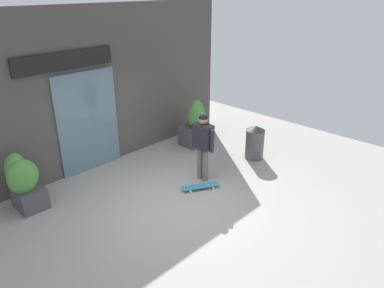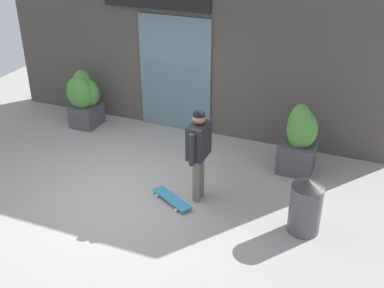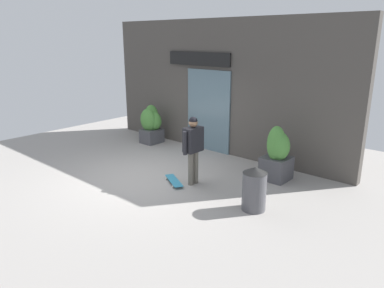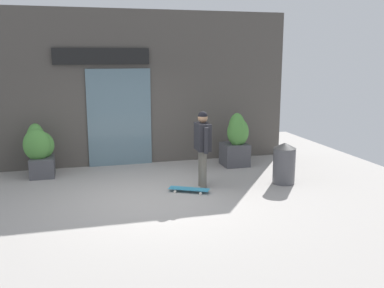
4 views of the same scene
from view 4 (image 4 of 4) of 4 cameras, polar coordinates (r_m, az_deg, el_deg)
name	(u,v)px [view 4 (image 4 of 4)]	position (r m, az deg, el deg)	size (l,w,h in m)	color
ground_plane	(149,197)	(8.47, -5.64, -7.04)	(12.00, 12.00, 0.00)	#9E9993
building_facade	(128,89)	(10.90, -8.47, 7.19)	(8.21, 0.31, 3.80)	#4C4742
skateboarder	(203,141)	(8.85, 1.41, 0.33)	(0.27, 0.63, 1.59)	#666056
skateboard	(189,189)	(8.73, -0.39, -5.98)	(0.82, 0.58, 0.08)	teal
planter_box_left	(236,140)	(10.72, 5.88, 0.47)	(0.63, 0.63, 1.33)	#47474C
planter_box_right	(39,149)	(10.31, -19.57, -0.63)	(0.66, 0.67, 1.21)	#47474C
trash_bin	(284,163)	(9.44, 12.08, -2.47)	(0.48, 0.48, 0.89)	#4C4C51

